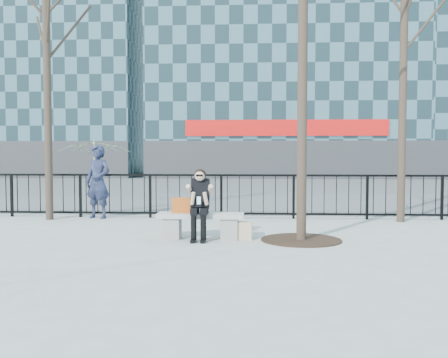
{
  "coord_description": "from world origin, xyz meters",
  "views": [
    {
      "loc": [
        1.01,
        -9.41,
        1.64
      ],
      "look_at": [
        0.4,
        0.8,
        1.1
      ],
      "focal_mm": 40.0,
      "sensor_mm": 36.0,
      "label": 1
    }
  ],
  "objects": [
    {
      "name": "street_surface",
      "position": [
        0.0,
        15.0,
        0.0
      ],
      "size": [
        60.0,
        23.0,
        0.01
      ],
      "primitive_type": "cube",
      "color": "#474747",
      "rests_on": "ground"
    },
    {
      "name": "tree_grate",
      "position": [
        1.9,
        -0.1,
        0.01
      ],
      "size": [
        1.5,
        1.5,
        0.02
      ],
      "primitive_type": "cylinder",
      "color": "black",
      "rests_on": "ground"
    },
    {
      "name": "building_left",
      "position": [
        -15.0,
        27.0,
        11.3
      ],
      "size": [
        16.2,
        10.2,
        22.6
      ],
      "color": "slate",
      "rests_on": "ground"
    },
    {
      "name": "bench_main",
      "position": [
        0.0,
        0.0,
        0.3
      ],
      "size": [
        1.65,
        0.46,
        0.49
      ],
      "color": "slate",
      "rests_on": "ground"
    },
    {
      "name": "handbag",
      "position": [
        -0.37,
        0.02,
        0.63
      ],
      "size": [
        0.36,
        0.19,
        0.29
      ],
      "primitive_type": "cube",
      "rotation": [
        0.0,
        0.0,
        0.06
      ],
      "color": "#B24C16",
      "rests_on": "bench_main"
    },
    {
      "name": "ground",
      "position": [
        0.0,
        0.0,
        0.0
      ],
      "size": [
        120.0,
        120.0,
        0.0
      ],
      "primitive_type": "plane",
      "color": "gray",
      "rests_on": "ground"
    },
    {
      "name": "vendor_umbrella",
      "position": [
        -3.93,
        5.79,
        1.03
      ],
      "size": [
        3.0,
        3.03,
        2.06
      ],
      "primitive_type": "imported",
      "rotation": [
        0.0,
        0.0,
        0.43
      ],
      "color": "#DCEB34",
      "rests_on": "ground"
    },
    {
      "name": "seated_woman",
      "position": [
        0.0,
        -0.16,
        0.67
      ],
      "size": [
        0.5,
        0.64,
        1.34
      ],
      "color": "black",
      "rests_on": "ground"
    },
    {
      "name": "railing",
      "position": [
        0.0,
        3.0,
        0.55
      ],
      "size": [
        14.0,
        0.06,
        1.1
      ],
      "color": "black",
      "rests_on": "ground"
    },
    {
      "name": "tree_left",
      "position": [
        -4.0,
        2.5,
        4.86
      ],
      "size": [
        2.8,
        2.8,
        6.5
      ],
      "color": "black",
      "rests_on": "ground"
    },
    {
      "name": "standing_man",
      "position": [
        -2.87,
        2.8,
        0.92
      ],
      "size": [
        0.77,
        0.62,
        1.83
      ],
      "primitive_type": "imported",
      "rotation": [
        0.0,
        0.0,
        -0.3
      ],
      "color": "black",
      "rests_on": "ground"
    },
    {
      "name": "building_mid",
      "position": [
        3.0,
        26.99,
        12.3
      ],
      "size": [
        18.2,
        10.26,
        24.6
      ],
      "color": "slate",
      "rests_on": "ground"
    },
    {
      "name": "shopping_bag",
      "position": [
        0.8,
        -0.09,
        0.17
      ],
      "size": [
        0.37,
        0.16,
        0.34
      ],
      "primitive_type": "cube",
      "rotation": [
        0.0,
        0.0,
        -0.07
      ],
      "color": "beige",
      "rests_on": "ground"
    }
  ]
}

